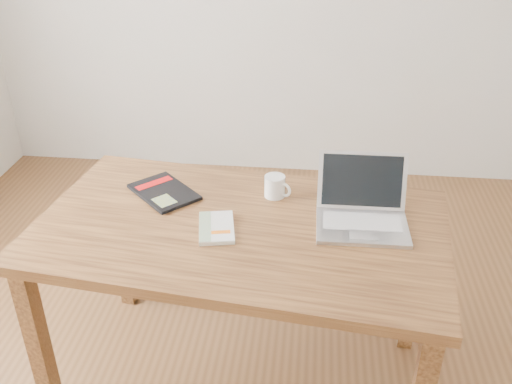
# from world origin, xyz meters

# --- Properties ---
(room) EXTENTS (4.04, 4.04, 2.70)m
(room) POSITION_xyz_m (-0.07, 0.00, 1.36)
(room) COLOR brown
(room) RESTS_ON ground
(desk) EXTENTS (1.51, 0.98, 0.75)m
(desk) POSITION_xyz_m (-0.12, 0.09, 0.66)
(desk) COLOR brown
(desk) RESTS_ON ground
(white_guidebook) EXTENTS (0.15, 0.21, 0.02)m
(white_guidebook) POSITION_xyz_m (-0.20, 0.05, 0.76)
(white_guidebook) COLOR silver
(white_guidebook) RESTS_ON desk
(black_guidebook) EXTENTS (0.31, 0.31, 0.01)m
(black_guidebook) POSITION_xyz_m (-0.44, 0.27, 0.76)
(black_guidebook) COLOR black
(black_guidebook) RESTS_ON desk
(laptop) EXTENTS (0.32, 0.30, 0.21)m
(laptop) POSITION_xyz_m (0.30, 0.16, 0.80)
(laptop) COLOR silver
(laptop) RESTS_ON desk
(coffee_mug) EXTENTS (0.11, 0.08, 0.08)m
(coffee_mug) POSITION_xyz_m (-0.02, 0.30, 0.79)
(coffee_mug) COLOR white
(coffee_mug) RESTS_ON desk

